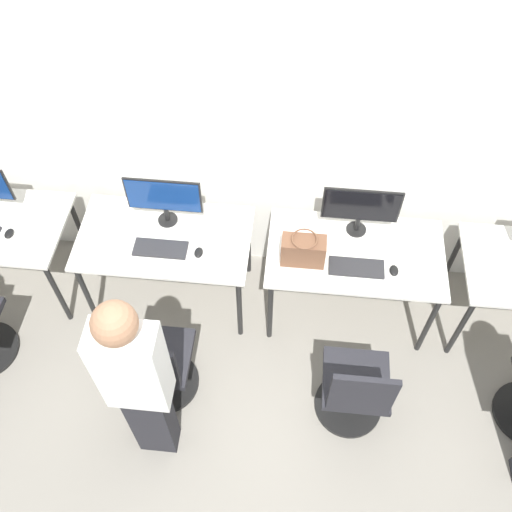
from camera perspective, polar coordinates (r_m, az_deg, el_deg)
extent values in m
plane|color=gray|center=(4.48, -0.18, -8.35)|extent=(20.00, 20.00, 0.00)
cube|color=silver|center=(3.88, 1.04, 12.54)|extent=(12.00, 0.05, 2.80)
cylinder|color=black|center=(4.51, -19.21, -3.49)|extent=(0.04, 0.04, 0.73)
cylinder|color=black|center=(4.83, -17.15, 2.49)|extent=(0.04, 0.04, 0.73)
ellipsoid|color=black|center=(4.44, -23.47, 2.08)|extent=(0.06, 0.09, 0.03)
cube|color=silver|center=(4.13, -9.18, 1.78)|extent=(1.24, 0.70, 0.02)
cylinder|color=black|center=(4.43, -16.52, -3.78)|extent=(0.04, 0.04, 0.73)
cylinder|color=black|center=(4.19, -1.67, -5.26)|extent=(0.04, 0.04, 0.73)
cylinder|color=black|center=(4.75, -14.60, 2.31)|extent=(0.04, 0.04, 0.73)
cylinder|color=black|center=(4.53, -0.78, 1.27)|extent=(0.04, 0.04, 0.73)
cylinder|color=black|center=(4.21, -8.80, 3.61)|extent=(0.14, 0.14, 0.01)
cylinder|color=black|center=(4.17, -8.91, 4.17)|extent=(0.04, 0.04, 0.12)
cube|color=black|center=(4.03, -9.24, 6.00)|extent=(0.54, 0.01, 0.29)
cube|color=navy|center=(4.02, -9.27, 5.91)|extent=(0.51, 0.01, 0.27)
cube|color=#262628|center=(4.05, -9.53, 0.74)|extent=(0.38, 0.15, 0.02)
ellipsoid|color=black|center=(3.99, -5.76, 0.35)|extent=(0.06, 0.09, 0.03)
cylinder|color=black|center=(4.36, -8.94, -12.33)|extent=(0.48, 0.48, 0.03)
cylinder|color=black|center=(4.17, -9.31, -11.17)|extent=(0.04, 0.04, 0.38)
cube|color=#232328|center=(3.98, -9.72, -9.83)|extent=(0.44, 0.44, 0.05)
cube|color=#232328|center=(3.68, -10.88, -10.91)|extent=(0.40, 0.04, 0.44)
cube|color=#232328|center=(3.85, -10.29, -15.70)|extent=(0.25, 0.16, 0.81)
cube|color=white|center=(3.16, -12.31, -10.80)|extent=(0.36, 0.20, 0.70)
sphere|color=#9E7051|center=(2.76, -13.98, -6.59)|extent=(0.23, 0.23, 0.23)
cube|color=silver|center=(4.06, 9.95, 0.26)|extent=(1.24, 0.70, 0.02)
cylinder|color=black|center=(4.18, 1.42, -5.52)|extent=(0.04, 0.04, 0.73)
cylinder|color=black|center=(4.30, 16.85, -6.59)|extent=(0.04, 0.04, 0.73)
cylinder|color=black|center=(4.52, 2.07, 1.04)|extent=(0.04, 0.04, 0.73)
cylinder|color=black|center=(4.63, 16.29, -0.12)|extent=(0.04, 0.04, 0.73)
cylinder|color=black|center=(4.17, 9.98, 2.64)|extent=(0.14, 0.14, 0.01)
cylinder|color=black|center=(4.12, 10.10, 3.20)|extent=(0.04, 0.04, 0.12)
cube|color=black|center=(3.98, 10.50, 5.02)|extent=(0.54, 0.01, 0.29)
cube|color=black|center=(3.97, 10.50, 4.93)|extent=(0.51, 0.01, 0.27)
cube|color=#262628|center=(3.96, 10.00, -1.13)|extent=(0.38, 0.15, 0.02)
ellipsoid|color=black|center=(3.99, 13.64, -1.42)|extent=(0.06, 0.09, 0.03)
cylinder|color=black|center=(4.29, 9.16, -14.48)|extent=(0.48, 0.48, 0.03)
cylinder|color=black|center=(4.10, 9.54, -13.40)|extent=(0.04, 0.04, 0.38)
cube|color=#232328|center=(3.90, 9.98, -12.15)|extent=(0.44, 0.44, 0.05)
cube|color=#232328|center=(3.60, 10.55, -13.47)|extent=(0.40, 0.04, 0.44)
cylinder|color=black|center=(4.36, 19.75, -6.74)|extent=(0.04, 0.04, 0.73)
cylinder|color=black|center=(4.69, 18.97, -0.34)|extent=(0.04, 0.04, 0.73)
cube|color=brown|center=(3.87, 4.74, 0.53)|extent=(0.30, 0.14, 0.22)
torus|color=brown|center=(3.77, 4.88, 1.72)|extent=(0.18, 0.18, 0.01)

